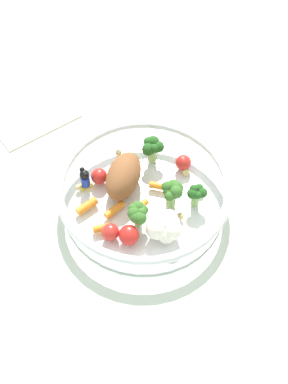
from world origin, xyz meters
TOP-DOWN VIEW (x-y plane):
  - ground_plane at (0.00, 0.00)m, footprint 2.40×2.40m
  - food_container at (-0.01, 0.01)m, footprint 0.26×0.26m
  - folded_napkin at (0.27, -0.02)m, footprint 0.16×0.17m

SIDE VIEW (x-z plane):
  - ground_plane at x=0.00m, z-range 0.00..0.00m
  - folded_napkin at x=0.27m, z-range 0.00..0.01m
  - food_container at x=-0.01m, z-range 0.00..0.06m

